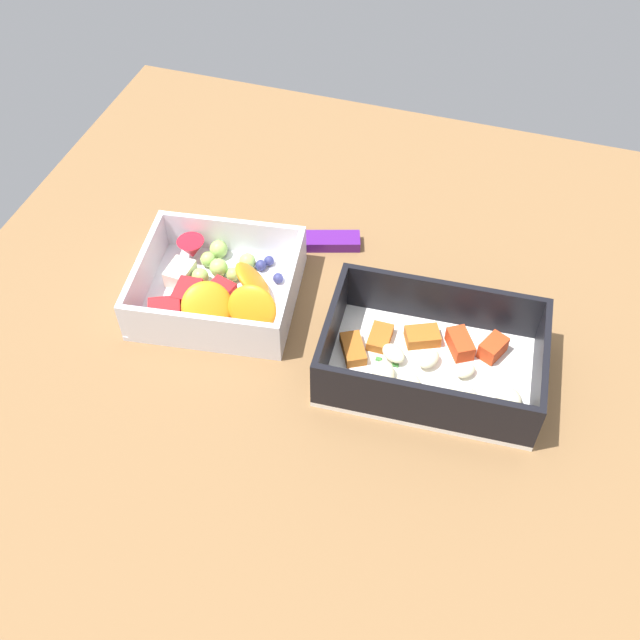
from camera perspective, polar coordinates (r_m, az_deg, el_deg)
The scene contains 4 objects.
table_surface at distance 75.28cm, azimuth 0.84°, elevation -1.48°, with size 80.00×80.00×2.00cm, color brown.
pasta_container at distance 70.87cm, azimuth 8.44°, elevation -2.95°, with size 20.75×14.36×5.84cm.
fruit_bowl at distance 76.86cm, azimuth -7.75°, elevation 2.50°, with size 17.67×16.21×5.71cm.
candy_bar at distance 82.82cm, azimuth 0.61°, elevation 6.00°, with size 7.00×2.40×1.20cm, color #51197A.
Camera 1 is at (13.32, -46.05, 59.05)cm, focal length 42.17 mm.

